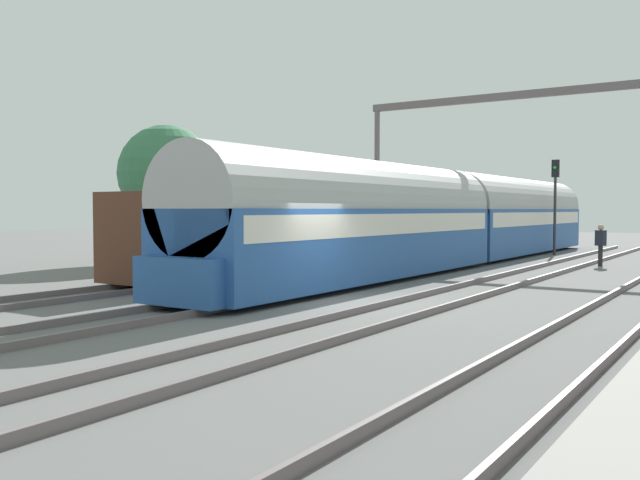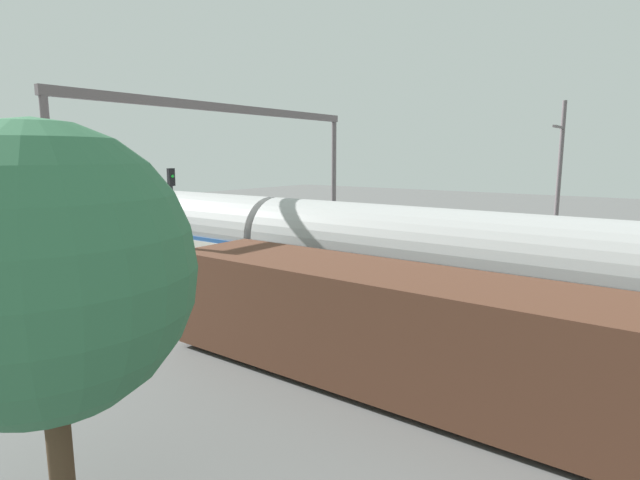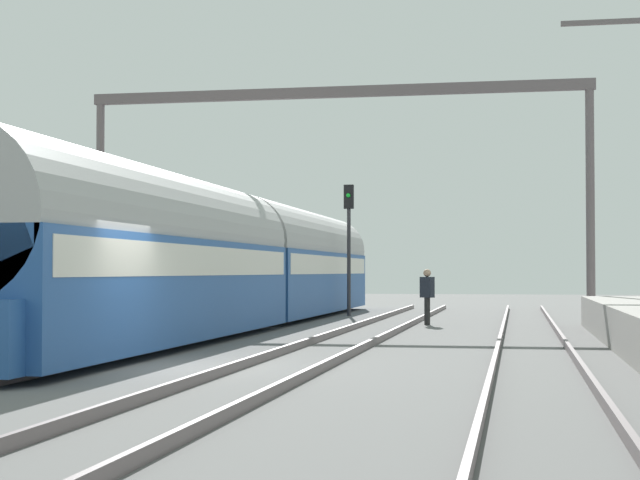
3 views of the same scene
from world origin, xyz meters
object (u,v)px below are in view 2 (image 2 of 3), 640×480
object	(u,v)px
railway_signal_far	(172,203)
person_crossing	(308,246)
freight_car	(400,330)
catenary_gantry	(231,147)
passenger_train	(274,249)

from	to	relation	value
railway_signal_far	person_crossing	bearing A→B (deg)	-61.03
freight_car	person_crossing	size ratio (longest dim) A/B	7.51
person_crossing	catenary_gantry	xyz separation A→B (m)	(-3.26, 1.99, 4.91)
person_crossing	freight_car	bearing A→B (deg)	75.82
freight_car	railway_signal_far	bearing A→B (deg)	69.53
passenger_train	railway_signal_far	world-z (taller)	railway_signal_far
passenger_train	catenary_gantry	world-z (taller)	catenary_gantry
passenger_train	railway_signal_far	bearing A→B (deg)	77.55
freight_car	railway_signal_far	size ratio (longest dim) A/B	2.65
freight_car	catenary_gantry	distance (m)	14.43
railway_signal_far	catenary_gantry	distance (m)	5.08
passenger_train	freight_car	bearing A→B (deg)	-118.56
person_crossing	railway_signal_far	distance (m)	7.43
freight_car	person_crossing	world-z (taller)	freight_car
passenger_train	person_crossing	size ratio (longest dim) A/B	18.99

